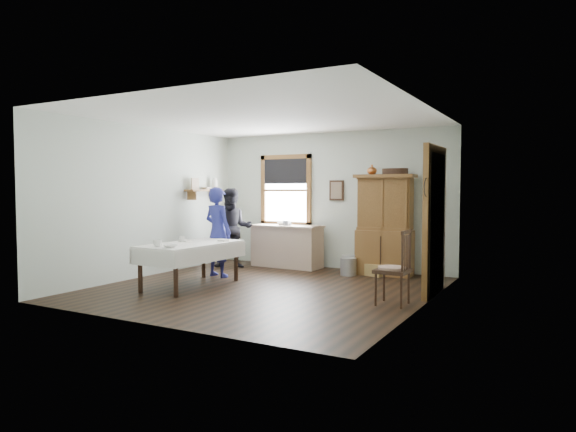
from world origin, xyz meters
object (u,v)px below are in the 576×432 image
(work_counter, at_px, (287,246))
(woman_blue, at_px, (218,235))
(dining_table, at_px, (191,265))
(wicker_basket, at_px, (375,270))
(pail, at_px, (348,267))
(china_hutch, at_px, (385,225))
(figure_dark, at_px, (233,231))
(spindle_chair, at_px, (393,267))

(work_counter, height_order, woman_blue, woman_blue)
(dining_table, relative_size, woman_blue, 1.18)
(wicker_basket, xyz_separation_m, woman_blue, (-2.44, -1.46, 0.64))
(dining_table, relative_size, pail, 5.51)
(work_counter, bearing_deg, wicker_basket, -1.54)
(wicker_basket, bearing_deg, dining_table, -133.22)
(pail, bearing_deg, dining_table, -129.48)
(china_hutch, height_order, wicker_basket, china_hutch)
(china_hutch, height_order, woman_blue, china_hutch)
(pail, bearing_deg, wicker_basket, 23.69)
(woman_blue, distance_m, figure_dark, 1.06)
(work_counter, bearing_deg, spindle_chair, -35.20)
(pail, distance_m, woman_blue, 2.44)
(dining_table, bearing_deg, figure_dark, 105.37)
(work_counter, bearing_deg, china_hutch, 3.45)
(figure_dark, bearing_deg, dining_table, -108.15)
(spindle_chair, bearing_deg, woman_blue, 170.23)
(work_counter, xyz_separation_m, china_hutch, (2.04, 0.02, 0.50))
(spindle_chair, bearing_deg, dining_table, -173.68)
(woman_blue, bearing_deg, work_counter, -97.80)
(work_counter, relative_size, wicker_basket, 4.02)
(pail, height_order, woman_blue, woman_blue)
(china_hutch, relative_size, woman_blue, 1.23)
(china_hutch, xyz_separation_m, dining_table, (-2.40, -2.58, -0.57))
(spindle_chair, bearing_deg, pail, 127.85)
(work_counter, height_order, pail, work_counter)
(spindle_chair, height_order, wicker_basket, spindle_chair)
(work_counter, distance_m, figure_dark, 1.13)
(china_hutch, distance_m, pail, 1.01)
(china_hutch, height_order, spindle_chair, china_hutch)
(pail, bearing_deg, figure_dark, -173.44)
(figure_dark, bearing_deg, pail, -26.95)
(china_hutch, height_order, pail, china_hutch)
(dining_table, height_order, woman_blue, woman_blue)
(spindle_chair, height_order, woman_blue, woman_blue)
(dining_table, bearing_deg, spindle_chair, 4.89)
(dining_table, xyz_separation_m, woman_blue, (-0.17, 0.96, 0.39))
(spindle_chair, relative_size, pail, 3.23)
(dining_table, relative_size, wicker_basket, 4.77)
(spindle_chair, bearing_deg, wicker_basket, 116.40)
(work_counter, relative_size, woman_blue, 0.99)
(china_hutch, distance_m, dining_table, 3.57)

